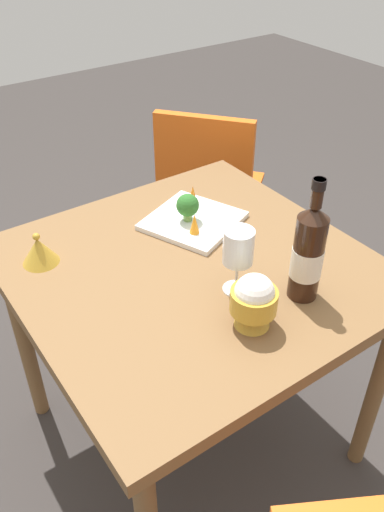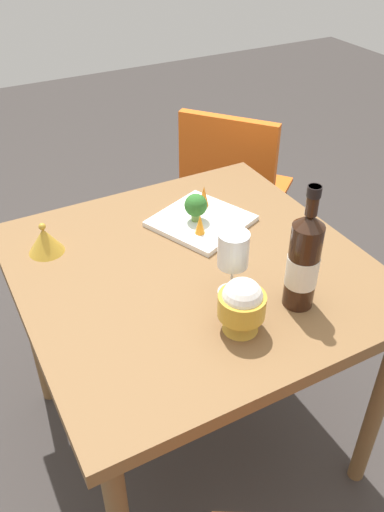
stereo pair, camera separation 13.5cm
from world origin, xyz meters
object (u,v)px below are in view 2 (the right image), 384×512
Objects in this scene: carrot_garnish_left at (200,224)px; chair_near_window at (232,184)px; wine_glass at (233,251)px; serving_plate at (201,221)px; rice_bowl at (242,305)px; rice_bowl_lid at (45,240)px; wine_bottle at (303,261)px; broccoli_floret at (196,206)px; carrot_garnish_right at (204,196)px.

chair_near_window is at bearing -39.58° from carrot_garnish_left.
serving_plate is (0.32, -0.09, -0.12)m from wine_glass.
rice_bowl_lid is at bearing 31.24° from rice_bowl.
rice_bowl is 0.46m from serving_plate.
wine_bottle is at bearing -136.07° from rice_bowl_lid.
carrot_garnish_left is (0.25, -0.05, -0.08)m from wine_glass.
carrot_garnish_left is at bearing 148.39° from serving_plate.
broccoli_floret is 0.07m from carrot_garnish_left.
rice_bowl is (-0.94, 0.56, 0.29)m from chair_near_window.
carrot_garnish_left is (-0.07, 0.04, 0.04)m from serving_plate.
rice_bowl is 0.39m from carrot_garnish_left.
carrot_garnish_left is at bearing 146.82° from carrot_garnish_right.
wine_glass is 1.79× the size of rice_bowl_lid.
broccoli_floret is at bearing -99.82° from rice_bowl_lid.
broccoli_floret is at bearing 135.24° from carrot_garnish_right.
rice_bowl_lid is 0.43m from carrot_garnish_left.
wine_glass is 2.68× the size of carrot_garnish_right.
serving_plate is at bearing 145.30° from carrot_garnish_right.
carrot_garnish_left is at bearing 161.53° from broccoli_floret.
chair_near_window is 6.00× the size of rice_bowl.
broccoli_floret is at bearing 84.23° from serving_plate.
rice_bowl_lid is at bearing 88.64° from carrot_garnish_right.
wine_bottle is at bearing -175.35° from serving_plate.
wine_bottle reaches higher than chair_near_window.
rice_bowl is 0.60m from rice_bowl_lid.
serving_plate is 3.81× the size of broccoli_floret.
wine_bottle reaches higher than serving_plate.
carrot_garnish_left is (-0.56, 0.47, 0.26)m from chair_near_window.
chair_near_window reaches higher than serving_plate.
wine_glass is 2.90× the size of carrot_garnish_left.
serving_plate is at bearing -95.77° from broccoli_floret.
wine_bottle is 0.38m from carrot_garnish_left.
carrot_garnish_left is 0.16m from carrot_garnish_right.
carrot_garnish_right is at bearing -91.36° from rice_bowl_lid.
chair_near_window is 0.78m from carrot_garnish_left.
broccoli_floret is at bearing -81.04° from chair_near_window.
wine_bottle reaches higher than rice_bowl_lid.
wine_bottle reaches higher than rice_bowl.
wine_glass is at bearing 160.66° from carrot_garnish_right.
serving_plate is at bearing -31.61° from carrot_garnish_left.
chair_near_window is 0.69m from serving_plate.
wine_glass reaches higher than serving_plate.
rice_bowl_lid is at bearing 42.45° from wine_glass.
serving_plate is 5.29× the size of carrot_garnish_left.
chair_near_window is 13.76× the size of carrot_garnish_left.
rice_bowl_lid reaches higher than serving_plate.
wine_bottle is 2.30× the size of rice_bowl.
broccoli_floret reaches higher than rice_bowl_lid.
rice_bowl is 1.42× the size of rice_bowl_lid.
rice_bowl_lid is at bearing 43.93° from wine_bottle.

